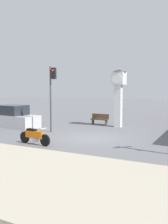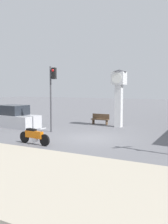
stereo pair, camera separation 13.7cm
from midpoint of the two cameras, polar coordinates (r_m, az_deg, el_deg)
name	(u,v)px [view 1 (the left image)]	position (r m, az deg, el deg)	size (l,w,h in m)	color
ground_plane	(92,138)	(16.02, 1.60, -5.96)	(120.00, 120.00, 0.00)	slate
sidewalk_strip	(13,169)	(10.25, -16.29, -12.47)	(36.00, 6.00, 0.10)	#B2A893
motorcycle	(34,136)	(14.43, -11.53, -5.41)	(2.24, 0.50, 0.99)	black
clock_tower	(118,89)	(20.45, 7.70, 5.21)	(1.22, 1.22, 4.68)	white
traffic_light	(52,88)	(18.02, -7.53, 5.57)	(0.50, 0.35, 4.72)	#47474C
bench	(100,119)	(21.98, 3.47, -1.56)	(1.60, 0.44, 0.92)	brown
parked_car	(14,118)	(21.21, -15.86, -1.31)	(4.34, 2.17, 1.80)	silver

